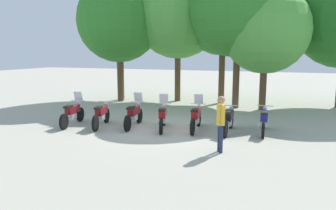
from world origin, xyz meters
The scene contains 15 objects.
ground_plane centered at (0.00, 0.00, 0.00)m, with size 80.00×80.00×0.00m, color #ADA899.
motorcycle_0 centered at (-3.85, -0.74, 0.52)m, with size 0.71×2.16×1.37m.
motorcycle_1 centered at (-2.57, -0.54, 0.50)m, with size 0.80×2.14×0.99m.
motorcycle_2 centered at (-1.29, -0.08, 0.52)m, with size 0.62×2.18×1.37m.
motorcycle_3 centered at (-0.02, -0.06, 0.52)m, with size 0.86×2.12×1.37m.
motorcycle_4 centered at (1.27, 0.29, 0.52)m, with size 0.62×2.19×1.37m.
motorcycle_5 centered at (2.55, 0.35, 0.50)m, with size 0.62×2.19×0.99m.
motorcycle_6 centered at (3.83, 0.75, 0.50)m, with size 0.62×2.19×0.99m.
person_0 centered at (2.77, -2.23, 1.04)m, with size 0.32×0.38×1.76m.
tree_0 centered at (-5.56, 6.57, 5.28)m, with size 5.18×5.18×7.88m.
tree_1 centered at (-5.29, 5.96, 4.94)m, with size 5.07×5.07×7.48m.
tree_2 centered at (-1.97, 7.33, 5.35)m, with size 5.43×5.43×8.07m.
tree_3 centered at (0.79, 7.42, 5.25)m, with size 4.85×4.85×7.69m.
tree_4 centered at (1.87, 6.07, 5.39)m, with size 5.30×5.30×8.05m.
tree_5 centered at (3.31, 5.94, 4.19)m, with size 4.54×4.54×6.47m.
Camera 1 is at (4.74, -11.87, 3.09)m, focal length 34.71 mm.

